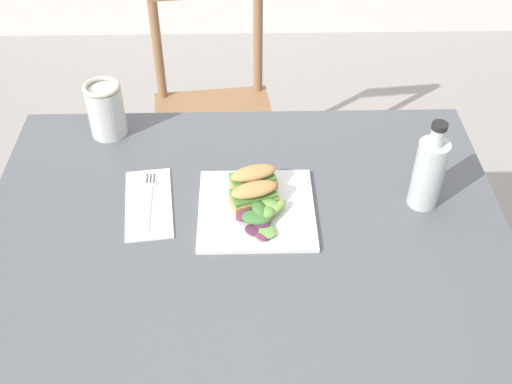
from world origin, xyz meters
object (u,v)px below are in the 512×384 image
chair_wooden_far (214,115)px  sandwich_half_back (253,178)px  sandwich_half_front (254,195)px  plate_lunch (256,209)px  dining_table (245,269)px  fork_on_napkin (149,196)px  bottle_cold_brew (428,176)px  mason_jar_iced_tea (106,112)px

chair_wooden_far → sandwich_half_back: bearing=-80.2°
chair_wooden_far → sandwich_half_front: 0.85m
sandwich_half_back → sandwich_half_front: bearing=-89.0°
chair_wooden_far → plate_lunch: chair_wooden_far is taller
chair_wooden_far → plate_lunch: size_ratio=3.46×
dining_table → fork_on_napkin: 0.27m
plate_lunch → sandwich_half_back: sandwich_half_back is taller
chair_wooden_far → bottle_cold_brew: bearing=-56.9°
chair_wooden_far → sandwich_half_back: 0.80m
dining_table → mason_jar_iced_tea: size_ratio=8.02×
chair_wooden_far → fork_on_napkin: 0.80m
chair_wooden_far → sandwich_half_front: bearing=-80.8°
chair_wooden_far → fork_on_napkin: (-0.11, -0.73, 0.30)m
sandwich_half_back → fork_on_napkin: sandwich_half_back is taller
mason_jar_iced_tea → bottle_cold_brew: bearing=-20.5°
chair_wooden_far → mason_jar_iced_tea: size_ratio=6.21×
dining_table → mason_jar_iced_tea: bearing=134.5°
sandwich_half_front → bottle_cold_brew: 0.37m
bottle_cold_brew → chair_wooden_far: bearing=123.1°
bottle_cold_brew → mason_jar_iced_tea: size_ratio=1.52×
sandwich_half_front → chair_wooden_far: bearing=99.2°
mason_jar_iced_tea → chair_wooden_far: bearing=64.3°
chair_wooden_far → mason_jar_iced_tea: mason_jar_iced_tea is taller
sandwich_half_back → mason_jar_iced_tea: 0.42m
chair_wooden_far → bottle_cold_brew: size_ratio=4.08×
dining_table → chair_wooden_far: chair_wooden_far is taller
dining_table → fork_on_napkin: bearing=155.9°
dining_table → sandwich_half_front: 0.19m
plate_lunch → mason_jar_iced_tea: size_ratio=1.79×
sandwich_half_front → bottle_cold_brew: size_ratio=0.53×
sandwich_half_front → mason_jar_iced_tea: bearing=141.8°
sandwich_half_back → fork_on_napkin: (-0.23, -0.02, -0.03)m
sandwich_half_back → chair_wooden_far: bearing=99.8°
dining_table → sandwich_half_front: bearing=69.8°
fork_on_napkin → plate_lunch: bearing=-11.1°
dining_table → bottle_cold_brew: size_ratio=5.27×
dining_table → sandwich_half_back: 0.21m
bottle_cold_brew → mason_jar_iced_tea: bottle_cold_brew is taller
sandwich_half_back → mason_jar_iced_tea: bearing=147.5°
plate_lunch → sandwich_half_front: size_ratio=2.24×
mason_jar_iced_tea → dining_table: bearing=-45.5°
chair_wooden_far → mason_jar_iced_tea: bearing=-115.7°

